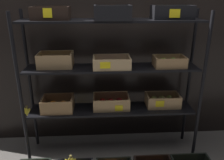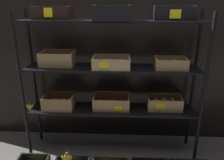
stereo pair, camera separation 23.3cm
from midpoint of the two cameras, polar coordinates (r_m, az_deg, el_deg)
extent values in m
plane|color=#605B56|center=(2.73, -2.54, -16.79)|extent=(10.00, 10.00, 0.00)
cube|color=black|center=(2.59, -3.08, 9.15)|extent=(4.13, 0.12, 2.29)
cylinder|color=black|center=(2.36, -24.28, -3.65)|extent=(0.03, 0.03, 1.52)
cylinder|color=black|center=(2.37, 18.62, -2.78)|extent=(0.03, 0.03, 1.52)
cylinder|color=black|center=(2.65, -21.93, -0.80)|extent=(0.03, 0.03, 1.52)
cylinder|color=black|center=(2.66, 16.11, -0.03)|extent=(0.03, 0.03, 1.52)
cube|color=black|center=(2.46, -2.73, -7.27)|extent=(1.70, 0.30, 0.02)
cube|color=black|center=(2.28, -2.92, 2.93)|extent=(1.70, 0.30, 0.02)
cube|color=black|center=(2.19, -3.13, 14.39)|extent=(1.70, 0.30, 0.02)
cube|color=#A87F51|center=(2.51, -15.69, -7.00)|extent=(0.32, 0.24, 0.01)
cube|color=#A87F51|center=(2.39, -16.38, -6.73)|extent=(0.32, 0.02, 0.13)
cube|color=#A87F51|center=(2.58, -15.35, -4.50)|extent=(0.32, 0.02, 0.13)
cube|color=#A87F51|center=(2.52, -19.19, -5.56)|extent=(0.02, 0.21, 0.13)
cube|color=#A87F51|center=(2.46, -12.41, -5.56)|extent=(0.02, 0.21, 0.13)
sphere|color=orange|center=(2.48, -17.17, -6.50)|extent=(0.07, 0.07, 0.07)
sphere|color=orange|center=(2.46, -14.69, -6.43)|extent=(0.07, 0.07, 0.07)
sphere|color=orange|center=(2.54, -16.89, -5.74)|extent=(0.07, 0.07, 0.07)
sphere|color=orange|center=(2.51, -14.54, -5.85)|extent=(0.07, 0.07, 0.07)
cube|color=tan|center=(2.48, -2.91, -6.58)|extent=(0.38, 0.24, 0.01)
cube|color=tan|center=(2.35, -2.91, -6.45)|extent=(0.38, 0.02, 0.12)
cube|color=tan|center=(2.56, -2.97, -4.14)|extent=(0.38, 0.02, 0.12)
cube|color=tan|center=(2.46, -7.14, -5.32)|extent=(0.02, 0.21, 0.12)
cube|color=tan|center=(2.46, 1.26, -5.15)|extent=(0.02, 0.21, 0.12)
sphere|color=red|center=(2.43, -5.04, -6.13)|extent=(0.07, 0.07, 0.07)
sphere|color=red|center=(2.43, -2.86, -6.09)|extent=(0.07, 0.07, 0.07)
sphere|color=red|center=(2.43, -0.73, -6.05)|extent=(0.07, 0.07, 0.07)
sphere|color=red|center=(2.50, -5.04, -5.38)|extent=(0.07, 0.07, 0.07)
sphere|color=red|center=(2.49, -3.03, -5.37)|extent=(0.07, 0.07, 0.07)
sphere|color=red|center=(2.50, -0.87, -5.26)|extent=(0.07, 0.07, 0.07)
cube|color=yellow|center=(2.35, -1.12, -7.02)|extent=(0.08, 0.01, 0.06)
cube|color=tan|center=(2.55, 9.72, -6.13)|extent=(0.35, 0.21, 0.01)
cube|color=tan|center=(2.44, 10.30, -5.79)|extent=(0.35, 0.02, 0.12)
cube|color=tan|center=(2.61, 9.34, -3.93)|extent=(0.35, 0.02, 0.12)
cube|color=tan|center=(2.49, 6.01, -4.97)|extent=(0.02, 0.18, 0.12)
cube|color=tan|center=(2.56, 13.47, -4.67)|extent=(0.02, 0.18, 0.12)
ellipsoid|color=#ABB850|center=(2.48, 8.07, -5.46)|extent=(0.07, 0.07, 0.09)
ellipsoid|color=tan|center=(2.50, 9.89, -5.31)|extent=(0.07, 0.07, 0.09)
ellipsoid|color=tan|center=(2.52, 11.67, -5.24)|extent=(0.07, 0.07, 0.09)
ellipsoid|color=#ACAC52|center=(2.53, 7.70, -4.89)|extent=(0.07, 0.07, 0.09)
ellipsoid|color=tan|center=(2.55, 9.62, -4.77)|extent=(0.07, 0.07, 0.09)
ellipsoid|color=#B4BF4D|center=(2.57, 11.46, -4.70)|extent=(0.07, 0.07, 0.09)
cube|color=yellow|center=(2.41, 9.02, -5.97)|extent=(0.09, 0.01, 0.08)
cube|color=tan|center=(2.39, -16.31, 3.28)|extent=(0.33, 0.22, 0.01)
cube|color=tan|center=(2.27, -17.02, 4.18)|extent=(0.33, 0.02, 0.13)
cube|color=tan|center=(2.47, -15.96, 5.53)|extent=(0.33, 0.02, 0.13)
cube|color=tan|center=(2.41, -20.18, 4.72)|extent=(0.02, 0.19, 0.13)
cube|color=tan|center=(2.34, -12.65, 5.03)|extent=(0.02, 0.19, 0.13)
ellipsoid|color=yellow|center=(2.37, -18.56, 4.03)|extent=(0.06, 0.06, 0.08)
ellipsoid|color=yellow|center=(2.34, -16.53, 4.07)|extent=(0.06, 0.06, 0.08)
ellipsoid|color=yellow|center=(2.33, -14.52, 4.19)|extent=(0.06, 0.06, 0.08)
ellipsoid|color=yellow|center=(2.42, -18.18, 4.45)|extent=(0.06, 0.06, 0.08)
ellipsoid|color=yellow|center=(2.41, -16.27, 4.55)|extent=(0.06, 0.06, 0.08)
ellipsoid|color=yellow|center=(2.38, -14.30, 4.59)|extent=(0.06, 0.06, 0.08)
cube|color=tan|center=(2.26, -3.05, 3.19)|extent=(0.36, 0.24, 0.01)
cube|color=tan|center=(2.14, -3.05, 3.71)|extent=(0.36, 0.02, 0.10)
cube|color=tan|center=(2.36, -3.10, 5.26)|extent=(0.36, 0.02, 0.10)
cube|color=tan|center=(2.25, -7.45, 4.42)|extent=(0.02, 0.21, 0.10)
cube|color=tan|center=(2.26, 1.30, 4.60)|extent=(0.02, 0.21, 0.10)
sphere|color=#621D4B|center=(2.20, -5.87, 3.45)|extent=(0.05, 0.05, 0.05)
sphere|color=#5C1C53|center=(2.20, -4.52, 3.49)|extent=(0.05, 0.05, 0.05)
sphere|color=#672E5A|center=(2.20, -3.08, 3.51)|extent=(0.05, 0.05, 0.05)
sphere|color=#551F59|center=(2.20, -1.56, 3.55)|extent=(0.05, 0.05, 0.05)
sphere|color=#55175B|center=(2.21, -0.23, 3.59)|extent=(0.05, 0.05, 0.05)
sphere|color=#632B50|center=(2.26, -5.89, 3.86)|extent=(0.05, 0.05, 0.05)
sphere|color=#5E2E54|center=(2.25, -4.45, 3.88)|extent=(0.05, 0.05, 0.05)
sphere|color=#6B2359|center=(2.26, -3.14, 3.93)|extent=(0.05, 0.05, 0.05)
sphere|color=#5C234C|center=(2.25, -1.57, 3.93)|extent=(0.05, 0.05, 0.05)
sphere|color=#6D2E54|center=(2.26, -0.14, 3.98)|extent=(0.05, 0.05, 0.05)
sphere|color=#602650|center=(2.31, -5.82, 4.23)|extent=(0.05, 0.05, 0.05)
sphere|color=#642558|center=(2.30, -4.43, 4.24)|extent=(0.05, 0.05, 0.05)
sphere|color=#5A2A52|center=(2.30, -3.09, 4.27)|extent=(0.05, 0.05, 0.05)
sphere|color=#582059|center=(2.31, -1.70, 4.34)|extent=(0.05, 0.05, 0.05)
sphere|color=#5D2B45|center=(2.31, -0.34, 4.35)|extent=(0.05, 0.05, 0.05)
cube|color=yellow|center=(2.13, -4.80, 3.59)|extent=(0.10, 0.01, 0.06)
cube|color=#A87F51|center=(2.34, 11.09, 3.39)|extent=(0.31, 0.20, 0.01)
cube|color=#A87F51|center=(2.24, 11.76, 3.96)|extent=(0.31, 0.02, 0.09)
cube|color=#A87F51|center=(2.41, 10.64, 5.22)|extent=(0.31, 0.02, 0.09)
cube|color=#A87F51|center=(2.29, 7.67, 4.60)|extent=(0.02, 0.17, 0.09)
cube|color=#A87F51|center=(2.36, 14.58, 4.60)|extent=(0.02, 0.17, 0.09)
sphere|color=#90C131|center=(2.29, 9.97, 4.24)|extent=(0.07, 0.07, 0.07)
sphere|color=#8DB733|center=(2.31, 12.66, 4.18)|extent=(0.07, 0.07, 0.07)
sphere|color=#95C038|center=(2.33, 9.82, 4.51)|extent=(0.07, 0.07, 0.07)
sphere|color=#85BB3E|center=(2.36, 12.12, 4.53)|extent=(0.07, 0.07, 0.07)
cube|color=black|center=(2.29, -17.57, 14.16)|extent=(0.34, 0.24, 0.01)
cube|color=black|center=(2.17, -18.43, 15.33)|extent=(0.34, 0.02, 0.10)
cube|color=black|center=(2.39, -17.09, 15.83)|extent=(0.34, 0.02, 0.10)
cube|color=black|center=(2.32, -21.67, 15.21)|extent=(0.02, 0.21, 0.10)
cube|color=black|center=(2.25, -13.64, 15.91)|extent=(0.02, 0.21, 0.10)
ellipsoid|color=brown|center=(2.27, -20.27, 14.84)|extent=(0.05, 0.05, 0.07)
ellipsoid|color=brown|center=(2.25, -18.73, 14.98)|extent=(0.05, 0.05, 0.07)
ellipsoid|color=brown|center=(2.24, -17.04, 15.13)|extent=(0.05, 0.05, 0.07)
ellipsoid|color=brown|center=(2.22, -15.58, 15.24)|extent=(0.05, 0.05, 0.07)
ellipsoid|color=brown|center=(2.34, -19.69, 15.04)|extent=(0.05, 0.05, 0.07)
ellipsoid|color=brown|center=(2.33, -18.31, 15.16)|extent=(0.05, 0.05, 0.07)
ellipsoid|color=brown|center=(2.31, -16.73, 15.30)|extent=(0.05, 0.05, 0.07)
ellipsoid|color=brown|center=(2.30, -15.09, 15.43)|extent=(0.05, 0.05, 0.07)
cube|color=yellow|center=(2.16, -18.73, 15.35)|extent=(0.08, 0.01, 0.08)
cube|color=black|center=(2.16, -3.08, 14.73)|extent=(0.33, 0.26, 0.01)
cube|color=black|center=(2.03, -3.09, 16.20)|extent=(0.33, 0.02, 0.12)
cube|color=black|center=(2.27, -3.14, 16.63)|extent=(0.33, 0.02, 0.12)
cube|color=black|center=(2.16, -7.41, 16.31)|extent=(0.02, 0.23, 0.12)
cube|color=black|center=(2.16, 1.17, 16.46)|extent=(0.02, 0.23, 0.12)
sphere|color=orange|center=(2.12, -5.35, 15.54)|extent=(0.06, 0.06, 0.06)
sphere|color=orange|center=(2.11, -3.21, 15.59)|extent=(0.06, 0.06, 0.06)
sphere|color=orange|center=(2.12, -0.92, 15.62)|extent=(0.06, 0.06, 0.06)
sphere|color=orange|center=(2.20, -5.20, 15.72)|extent=(0.06, 0.06, 0.06)
sphere|color=#F96408|center=(2.19, -3.02, 15.76)|extent=(0.06, 0.06, 0.06)
sphere|color=orange|center=(2.20, -1.00, 15.79)|extent=(0.06, 0.06, 0.06)
cube|color=black|center=(2.28, 11.55, 14.66)|extent=(0.38, 0.21, 0.01)
cube|color=black|center=(2.18, 12.32, 16.01)|extent=(0.38, 0.02, 0.11)
cube|color=black|center=(2.37, 11.06, 16.39)|extent=(0.38, 0.02, 0.11)
cube|color=black|center=(2.24, 7.03, 16.39)|extent=(0.02, 0.18, 0.11)
cube|color=black|center=(2.33, 16.11, 15.93)|extent=(0.02, 0.18, 0.11)
sphere|color=gold|center=(2.23, 9.46, 15.75)|extent=(0.07, 0.07, 0.07)
sphere|color=#DFB353|center=(2.25, 11.77, 15.65)|extent=(0.07, 0.07, 0.07)
sphere|color=gold|center=(2.28, 14.21, 15.51)|extent=(0.07, 0.07, 0.07)
sphere|color=#D5B158|center=(2.28, 9.31, 15.85)|extent=(0.07, 0.07, 0.07)
sphere|color=#E5C157|center=(2.30, 11.44, 15.77)|extent=(0.07, 0.07, 0.07)
sphere|color=gold|center=(2.33, 13.73, 15.65)|extent=(0.07, 0.07, 0.07)
cube|color=yellow|center=(2.17, 12.16, 15.71)|extent=(0.10, 0.01, 0.07)
cylinder|color=brown|center=(2.67, -22.67, -6.21)|extent=(0.02, 0.02, 0.02)
ellipsoid|color=yellow|center=(2.71, -22.89, -7.32)|extent=(0.09, 0.03, 0.10)
ellipsoid|color=yellow|center=(2.71, -22.70, -7.28)|extent=(0.07, 0.03, 0.10)
ellipsoid|color=yellow|center=(2.69, -22.55, -7.44)|extent=(0.03, 0.03, 0.10)
ellipsoid|color=yellow|center=(2.69, -22.26, -7.37)|extent=(0.06, 0.03, 0.10)
ellipsoid|color=yellow|center=(2.68, -22.11, -7.45)|extent=(0.09, 0.03, 0.10)
cube|color=black|center=(2.51, 6.91, -18.91)|extent=(0.36, 0.02, 0.11)
cube|color=black|center=(2.59, 15.59, -18.16)|extent=(0.38, 0.02, 0.11)
cylinder|color=brown|center=(2.30, -13.17, -17.97)|extent=(0.02, 0.02, 0.02)
camera|label=1|loc=(0.12, -92.86, -1.06)|focal=37.14mm
camera|label=2|loc=(0.12, 87.14, 1.06)|focal=37.14mm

